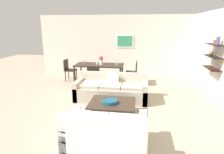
% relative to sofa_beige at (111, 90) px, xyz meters
% --- Properties ---
extents(ground_plane, '(18.00, 18.00, 0.00)m').
position_rel_sofa_beige_xyz_m(ground_plane, '(0.08, -0.34, -0.29)').
color(ground_plane, tan).
extents(back_wall_unit, '(8.40, 0.09, 2.70)m').
position_rel_sofa_beige_xyz_m(back_wall_unit, '(0.38, 3.19, 1.06)').
color(back_wall_unit, silver).
rests_on(back_wall_unit, ground).
extents(right_wall_shelf_unit, '(0.34, 8.20, 2.70)m').
position_rel_sofa_beige_xyz_m(right_wall_shelf_unit, '(3.11, 0.27, 1.06)').
color(right_wall_shelf_unit, silver).
rests_on(right_wall_shelf_unit, ground).
extents(sofa_beige, '(2.18, 0.90, 0.78)m').
position_rel_sofa_beige_xyz_m(sofa_beige, '(0.00, 0.00, 0.00)').
color(sofa_beige, '#B2A893').
rests_on(sofa_beige, ground).
extents(loveseat_white, '(1.49, 0.90, 0.78)m').
position_rel_sofa_beige_xyz_m(loveseat_white, '(0.26, -2.48, 0.00)').
color(loveseat_white, white).
rests_on(loveseat_white, ground).
extents(coffee_table, '(1.13, 0.93, 0.38)m').
position_rel_sofa_beige_xyz_m(coffee_table, '(0.20, -1.18, -0.10)').
color(coffee_table, '#38281E').
rests_on(coffee_table, ground).
extents(decorative_bowl, '(0.39, 0.39, 0.08)m').
position_rel_sofa_beige_xyz_m(decorative_bowl, '(0.16, -1.24, 0.13)').
color(decorative_bowl, navy).
rests_on(decorative_bowl, coffee_table).
extents(apple_on_coffee_table, '(0.07, 0.07, 0.07)m').
position_rel_sofa_beige_xyz_m(apple_on_coffee_table, '(-0.00, -1.28, 0.13)').
color(apple_on_coffee_table, '#669E2D').
rests_on(apple_on_coffee_table, coffee_table).
extents(dining_table, '(1.88, 0.92, 0.75)m').
position_rel_sofa_beige_xyz_m(dining_table, '(-0.75, 1.72, 0.39)').
color(dining_table, black).
rests_on(dining_table, ground).
extents(dining_chair_left_far, '(0.44, 0.44, 0.88)m').
position_rel_sofa_beige_xyz_m(dining_chair_left_far, '(-2.10, 1.93, 0.21)').
color(dining_chair_left_far, black).
rests_on(dining_chair_left_far, ground).
extents(dining_chair_foot, '(0.44, 0.44, 0.88)m').
position_rel_sofa_beige_xyz_m(dining_chair_foot, '(-0.75, 0.86, 0.21)').
color(dining_chair_foot, black).
rests_on(dining_chair_foot, ground).
extents(dining_chair_right_far, '(0.44, 0.44, 0.88)m').
position_rel_sofa_beige_xyz_m(dining_chair_right_far, '(0.59, 1.93, 0.21)').
color(dining_chair_right_far, black).
rests_on(dining_chair_right_far, ground).
extents(dining_chair_right_near, '(0.44, 0.44, 0.88)m').
position_rel_sofa_beige_xyz_m(dining_chair_right_near, '(0.59, 1.52, 0.21)').
color(dining_chair_right_near, black).
rests_on(dining_chair_right_near, ground).
extents(wine_glass_foot, '(0.07, 0.07, 0.15)m').
position_rel_sofa_beige_xyz_m(wine_glass_foot, '(-0.75, 1.32, 0.57)').
color(wine_glass_foot, silver).
rests_on(wine_glass_foot, dining_table).
extents(wine_glass_left_far, '(0.07, 0.07, 0.15)m').
position_rel_sofa_beige_xyz_m(wine_glass_left_far, '(-1.45, 1.84, 0.56)').
color(wine_glass_left_far, silver).
rests_on(wine_glass_left_far, dining_table).
extents(wine_glass_right_far, '(0.06, 0.06, 0.18)m').
position_rel_sofa_beige_xyz_m(wine_glass_right_far, '(-0.06, 1.84, 0.59)').
color(wine_glass_right_far, silver).
rests_on(wine_glass_right_far, dining_table).
extents(wine_glass_right_near, '(0.07, 0.07, 0.17)m').
position_rel_sofa_beige_xyz_m(wine_glass_right_near, '(-0.06, 1.61, 0.58)').
color(wine_glass_right_near, silver).
rests_on(wine_glass_right_near, dining_table).
extents(centerpiece_vase, '(0.16, 0.16, 0.34)m').
position_rel_sofa_beige_xyz_m(centerpiece_vase, '(-0.66, 1.68, 0.64)').
color(centerpiece_vase, silver).
rests_on(centerpiece_vase, dining_table).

